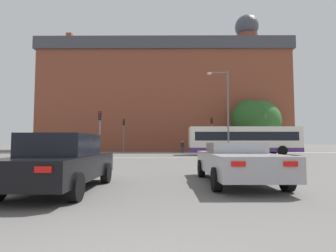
{
  "coord_description": "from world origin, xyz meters",
  "views": [
    {
      "loc": [
        0.34,
        -2.1,
        1.28
      ],
      "look_at": [
        0.19,
        25.41,
        3.06
      ],
      "focal_mm": 28.0,
      "sensor_mm": 36.0,
      "label": 1
    }
  ],
  "objects": [
    {
      "name": "pedestrian_waiting",
      "position": [
        2.07,
        32.9,
        0.9
      ],
      "size": [
        0.43,
        0.29,
        1.56
      ],
      "rotation": [
        0.0,
        0.0,
        6.1
      ],
      "color": "#333851",
      "rests_on": "ground_plane"
    },
    {
      "name": "tree_by_building",
      "position": [
        11.35,
        34.1,
        4.77
      ],
      "size": [
        4.77,
        4.77,
        7.29
      ],
      "color": "#4C3823",
      "rests_on": "ground_plane"
    },
    {
      "name": "street_lamp_junction",
      "position": [
        5.87,
        23.84,
        5.09
      ],
      "size": [
        2.16,
        0.36,
        8.5
      ],
      "color": "slate",
      "rests_on": "ground_plane"
    },
    {
      "name": "traffic_light_far_left",
      "position": [
        -5.67,
        32.2,
        2.95
      ],
      "size": [
        0.26,
        0.31,
        4.4
      ],
      "color": "slate",
      "rests_on": "ground_plane"
    },
    {
      "name": "tree_kerbside",
      "position": [
        13.52,
        35.71,
        4.46
      ],
      "size": [
        5.74,
        5.74,
        7.48
      ],
      "color": "#4C3823",
      "rests_on": "ground_plane"
    },
    {
      "name": "car_saloon_left",
      "position": [
        -2.58,
        5.01,
        0.77
      ],
      "size": [
        1.99,
        4.4,
        1.53
      ],
      "rotation": [
        0.0,
        0.0,
        -0.0
      ],
      "color": "black",
      "rests_on": "ground_plane"
    },
    {
      "name": "car_roadster_right",
      "position": [
        2.5,
        6.41,
        0.68
      ],
      "size": [
        2.14,
        4.87,
        1.29
      ],
      "rotation": [
        0.0,
        0.0,
        0.01
      ],
      "color": "#9E9EA3",
      "rests_on": "ground_plane"
    },
    {
      "name": "traffic_light_far_right",
      "position": [
        5.85,
        31.95,
        3.05
      ],
      "size": [
        0.26,
        0.31,
        4.58
      ],
      "color": "slate",
      "rests_on": "ground_plane"
    },
    {
      "name": "far_pavement",
      "position": [
        0.0,
        32.62,
        0.01
      ],
      "size": [
        70.45,
        2.5,
        0.01
      ],
      "primitive_type": "cube",
      "color": "gray",
      "rests_on": "ground_plane"
    },
    {
      "name": "traffic_light_near_left",
      "position": [
        -5.89,
        21.18,
        2.77
      ],
      "size": [
        0.26,
        0.31,
        4.12
      ],
      "color": "slate",
      "rests_on": "ground_plane"
    },
    {
      "name": "brick_civic_building",
      "position": [
        -0.31,
        44.09,
        8.86
      ],
      "size": [
        39.29,
        16.24,
        24.38
      ],
      "color": "brown",
      "rests_on": "ground_plane"
    },
    {
      "name": "bus_crossing_lead",
      "position": [
        8.28,
        25.97,
        1.6
      ],
      "size": [
        11.6,
        2.72,
        2.98
      ],
      "rotation": [
        0.0,
        0.0,
        1.57
      ],
      "color": "silver",
      "rests_on": "ground_plane"
    },
    {
      "name": "stop_line_strip",
      "position": [
        0.0,
        20.54,
        0.0
      ],
      "size": [
        9.41,
        0.3,
        0.01
      ],
      "primitive_type": "cube",
      "color": "silver",
      "rests_on": "ground_plane"
    }
  ]
}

